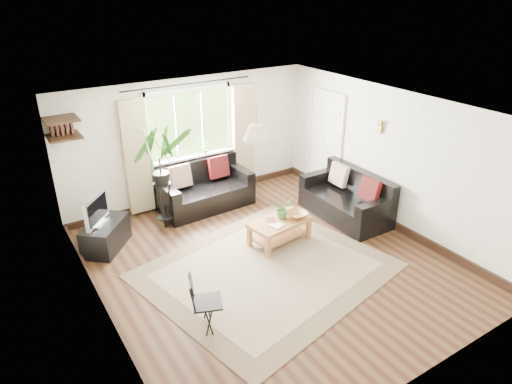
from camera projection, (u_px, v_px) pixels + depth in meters
floor at (270, 262)px, 7.10m from camera, size 5.50×5.50×0.00m
ceiling at (272, 111)px, 6.08m from camera, size 5.50×5.50×0.00m
wall_back at (190, 141)px, 8.69m from camera, size 5.00×0.02×2.40m
wall_front at (427, 293)px, 4.49m from camera, size 5.00×0.02×2.40m
wall_left at (96, 241)px, 5.38m from camera, size 0.02×5.50×2.40m
wall_right at (392, 159)px, 7.80m from camera, size 0.02×5.50×2.40m
rug at (267, 270)px, 6.89m from camera, size 3.89×3.52×0.02m
window at (190, 124)px, 8.51m from camera, size 2.50×0.16×2.16m
door at (325, 143)px, 9.17m from camera, size 0.06×0.96×2.06m
corner_shelf at (62, 128)px, 7.11m from camera, size 0.50×0.50×0.34m
pendant_lamp at (256, 129)px, 6.53m from camera, size 0.36×0.36×0.54m
wall_sconce at (379, 125)px, 7.77m from camera, size 0.12×0.12×0.28m
sofa_back at (205, 187)px, 8.66m from camera, size 1.78×0.94×0.82m
sofa_right at (346, 197)px, 8.30m from camera, size 1.71×0.87×0.80m
coffee_table at (280, 231)px, 7.55m from camera, size 1.08×0.68×0.42m
table_plant at (282, 209)px, 7.48m from camera, size 0.38×0.36×0.33m
bowl at (297, 215)px, 7.56m from camera, size 0.37×0.37×0.08m
book_a at (272, 227)px, 7.25m from camera, size 0.24×0.28×0.02m
book_b at (266, 221)px, 7.42m from camera, size 0.22×0.25×0.02m
tv_stand at (106, 235)px, 7.39m from camera, size 0.93×0.97×0.46m
tv at (96, 210)px, 7.14m from camera, size 0.60×0.64×0.51m
palm_stand at (161, 180)px, 7.70m from camera, size 0.78×0.78×1.85m
folding_chair at (207, 303)px, 5.62m from camera, size 0.51×0.51×0.75m
sill_plant at (205, 147)px, 8.78m from camera, size 0.14×0.10×0.27m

